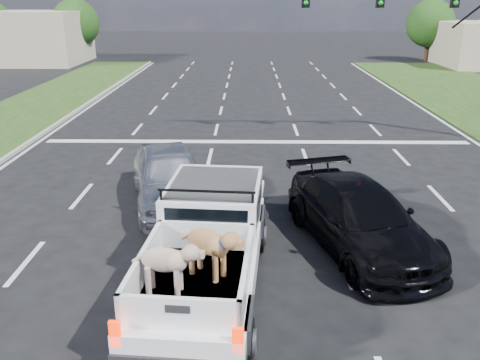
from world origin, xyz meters
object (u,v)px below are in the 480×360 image
Objects in this scene: traffic_signal at (447,19)px; black_coupe at (359,217)px; silver_sedan at (169,177)px; pickup_truck at (207,243)px.

traffic_signal is 1.79× the size of black_coupe.
traffic_signal reaches higher than silver_sedan.
traffic_signal is at bearing 58.12° from pickup_truck.
black_coupe is (-5.00, -9.60, -3.99)m from traffic_signal.
pickup_truck is 3.82m from black_coupe.
silver_sedan is at bearing 135.93° from black_coupe.
silver_sedan reaches higher than black_coupe.
traffic_signal is 1.61× the size of pickup_truck.
pickup_truck reaches higher than silver_sedan.
traffic_signal is 1.90× the size of silver_sedan.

